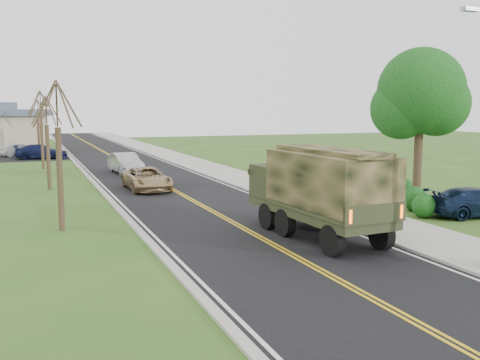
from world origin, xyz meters
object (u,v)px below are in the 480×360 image
suv_champagne (147,179)px  sedan_silver (126,163)px  pickup_navy (477,202)px  military_truck (320,187)px

suv_champagne → sedan_silver: 8.93m
sedan_silver → pickup_navy: size_ratio=1.03×
military_truck → suv_champagne: 15.10m
sedan_silver → pickup_navy: (12.17, -22.59, -0.11)m
sedan_silver → military_truck: bearing=-88.1°
suv_champagne → sedan_silver: size_ratio=1.06×
military_truck → pickup_navy: military_truck is taller
suv_champagne → pickup_navy: suv_champagne is taller
suv_champagne → pickup_navy: size_ratio=1.09×
sedan_silver → pickup_navy: sedan_silver is taller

